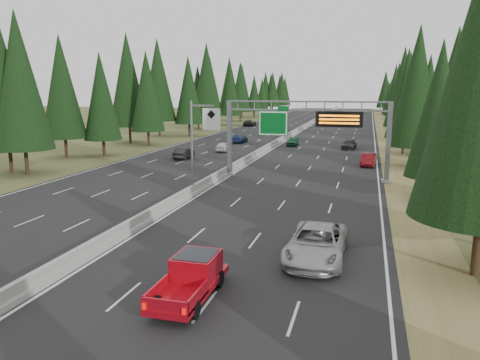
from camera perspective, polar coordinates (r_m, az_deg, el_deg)
name	(u,v)px	position (r m, az deg, el deg)	size (l,w,h in m)	color
road	(293,135)	(93.22, 6.46, 5.46)	(32.00, 260.00, 0.08)	black
shoulder_right	(387,138)	(92.20, 17.49, 4.96)	(3.60, 260.00, 0.06)	olive
shoulder_left	(208,133)	(97.53, -3.98, 5.75)	(3.60, 260.00, 0.06)	#3E4A22
median_barrier	(293,133)	(93.18, 6.46, 5.69)	(0.70, 260.00, 0.85)	gray
sign_gantry	(312,128)	(47.02, 8.80, 6.34)	(16.75, 0.98, 7.80)	slate
hov_sign_pole	(198,141)	(39.34, -5.12, 4.72)	(2.80, 0.50, 8.00)	slate
tree_row_right	(420,87)	(83.88, 21.13, 10.49)	(11.81, 241.46, 18.67)	black
tree_row_left	(175,87)	(93.28, -7.99, 11.13)	(12.08, 242.60, 18.94)	black
silver_minivan	(317,244)	(25.35, 9.31, -7.65)	(2.97, 6.45, 1.79)	#9F9FA3
red_pickup	(193,274)	(21.03, -5.72, -11.33)	(1.93, 5.39, 1.76)	black
car_ahead_green	(293,141)	(75.41, 6.47, 4.71)	(1.65, 4.10, 1.40)	#12532B
car_ahead_dkred	(369,160)	(57.28, 15.40, 2.41)	(1.54, 4.42, 1.46)	maroon
car_ahead_dkgrey	(349,144)	(72.80, 13.16, 4.25)	(1.92, 4.72, 1.37)	black
car_ahead_white	(330,121)	(121.54, 10.87, 7.02)	(2.58, 5.59, 1.55)	silver
car_ahead_far	(340,119)	(133.11, 12.08, 7.27)	(1.63, 4.06, 1.38)	black
car_onc_near	(184,153)	(61.22, -6.86, 3.24)	(1.50, 4.30, 1.42)	black
car_onc_blue	(240,138)	(79.28, -0.06, 5.09)	(1.95, 4.81, 1.39)	navy
car_onc_white	(223,147)	(68.12, -2.06, 4.09)	(1.64, 4.07, 1.39)	silver
car_onc_far	(250,123)	(115.09, 1.21, 6.99)	(2.55, 5.54, 1.54)	black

